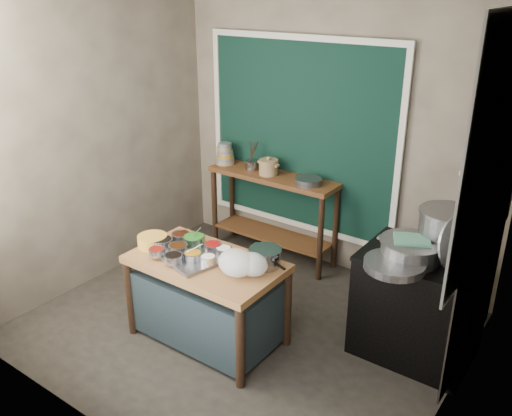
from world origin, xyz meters
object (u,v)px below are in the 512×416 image
Objects in this scene: yellow_basin at (152,241)px; steamer at (411,250)px; utensil_cup at (252,165)px; stock_pot at (446,232)px; back_counter at (273,216)px; saucepan at (265,257)px; prep_table at (207,300)px; stove_block at (418,307)px; ceramic_crock at (268,168)px; condiment_tray at (188,254)px.

steamer reaches higher than yellow_basin.
utensil_cup is 0.35× the size of stock_pot.
back_counter is 2.07m from steamer.
saucepan is 1.80m from utensil_cup.
prep_table is 7.82× the size of utensil_cup.
prep_table is at bearing -75.20° from back_counter.
yellow_basin is at bearing -155.51° from stove_block.
ceramic_crock is at bearing 87.43° from yellow_basin.
stove_block is 3.58× the size of yellow_basin.
back_counter is 6.84× the size of ceramic_crock.
back_counter is at bearing 142.99° from saucepan.
utensil_cup is at bearing 161.07° from stove_block.
steamer reaches higher than stove_block.
stock_pot reaches higher than stove_block.
back_counter is 1.65m from saucepan.
stove_block is at bearing 24.49° from yellow_basin.
stove_block is at bearing -19.87° from ceramic_crock.
stock_pot reaches higher than steamer.
saucepan is (0.85, -1.37, 0.35)m from back_counter.
yellow_basin reaches higher than prep_table.
stock_pot reaches higher than ceramic_crock.
steamer reaches higher than back_counter.
prep_table is at bearing -148.00° from stock_pot.
utensil_cup is 0.33× the size of steamer.
yellow_basin is at bearing -157.47° from steamer.
back_counter is at bearing 34.94° from ceramic_crock.
condiment_tray is 2.04m from stock_pot.
stove_block reaches higher than yellow_basin.
steamer is at bearing -22.27° from utensil_cup.
stock_pot reaches higher than condiment_tray.
utensil_cup reaches higher than prep_table.
stock_pot is (2.11, 1.05, 0.26)m from yellow_basin.
stock_pot is at bearing 31.87° from prep_table.
stock_pot is (2.00, -0.59, 0.58)m from back_counter.
steamer is (1.86, -0.82, -0.06)m from ceramic_crock.
yellow_basin is 0.55× the size of stock_pot.
prep_table is 5.90× the size of ceramic_crock.
utensil_cup is (-0.53, 1.62, 0.23)m from condiment_tray.
prep_table is 1.74m from ceramic_crock.
yellow_basin is 1.57× the size of utensil_cup.
stock_pot is (1.14, 0.78, 0.24)m from saucepan.
prep_table is at bearing -152.36° from steamer.
utensil_cup is (-2.18, 0.75, 0.57)m from stove_block.
steamer is (1.94, 0.80, 0.16)m from yellow_basin.
prep_table is 0.68m from yellow_basin.
stove_block is (1.90, -0.73, -0.05)m from back_counter.
steamer is at bearing -24.84° from back_counter.
saucepan is at bearing -151.45° from steamer.
condiment_tray is 0.65m from saucepan.
back_counter is at bearing 86.06° from yellow_basin.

